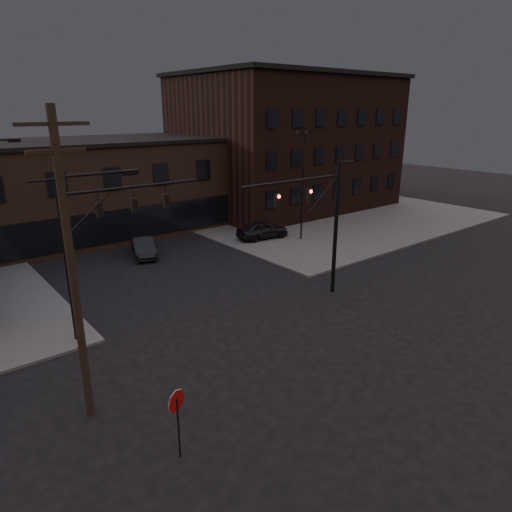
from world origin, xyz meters
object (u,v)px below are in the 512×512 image
Objects in this scene: stop_sign at (177,408)px; parked_car_lot_a at (262,230)px; traffic_signal_near at (323,217)px; traffic_signal_far at (92,238)px; parked_car_lot_b at (297,212)px; car_crossing at (143,247)px.

stop_sign is 0.55× the size of parked_car_lot_a.
parked_car_lot_a is at bearing 44.48° from stop_sign.
stop_sign is (-13.36, -6.49, -3.09)m from traffic_signal_near.
traffic_signal_near is at bearing -16.17° from traffic_signal_far.
parked_car_lot_a reaches higher than parked_car_lot_b.
parked_car_lot_a is (5.16, 11.69, -4.01)m from traffic_signal_near.
car_crossing is at bearing 108.90° from traffic_signal_near.
parked_car_lot_a is at bearing 5.31° from car_crossing.
stop_sign reaches higher than parked_car_lot_a.
parked_car_lot_b is (24.78, 11.77, -4.18)m from traffic_signal_far.
traffic_signal_far is 1.82× the size of car_crossing.
parked_car_lot_b is at bearing -55.84° from parked_car_lot_a.
stop_sign reaches higher than parked_car_lot_b.
traffic_signal_far is 13.49m from car_crossing.
traffic_signal_near is 1.70× the size of parked_car_lot_b.
stop_sign is at bearing -154.10° from traffic_signal_near.
traffic_signal_near is 15.40m from car_crossing.
traffic_signal_near is 1.82× the size of car_crossing.
stop_sign is 0.53× the size of parked_car_lot_b.
traffic_signal_near is 12.57m from traffic_signal_far.
car_crossing is at bearing 55.31° from traffic_signal_far.
stop_sign is at bearing 131.69° from parked_car_lot_b.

